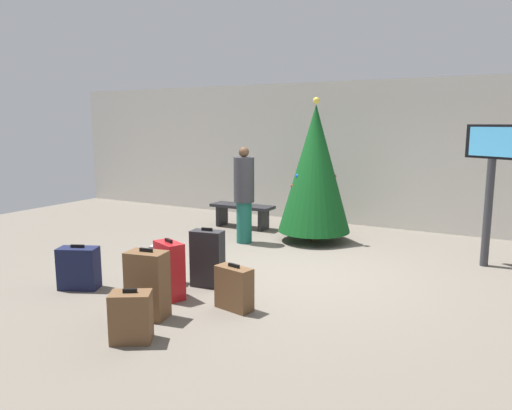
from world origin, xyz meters
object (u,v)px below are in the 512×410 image
object	(u,v)px
waiting_bench	(242,211)
traveller_0	(244,193)
suitcase_4	(234,288)
suitcase_0	(207,259)
suitcase_1	(170,270)
holiday_tree	(315,169)
suitcase_3	(131,317)
suitcase_5	(79,268)
flight_info_kiosk	(491,169)
suitcase_2	(147,285)
suitcase_6	(164,264)

from	to	relation	value
waiting_bench	traveller_0	xyz separation A→B (m)	(0.69, -1.10, 0.56)
waiting_bench	suitcase_4	xyz separation A→B (m)	(2.22, -3.94, -0.10)
suitcase_0	suitcase_1	size ratio (longest dim) A/B	1.06
holiday_tree	suitcase_3	bearing A→B (deg)	-89.78
waiting_bench	suitcase_5	bearing A→B (deg)	-89.23
flight_info_kiosk	suitcase_2	bearing A→B (deg)	-127.94
suitcase_0	suitcase_5	size ratio (longest dim) A/B	1.34
flight_info_kiosk	suitcase_4	size ratio (longest dim) A/B	3.89
flight_info_kiosk	suitcase_3	bearing A→B (deg)	-122.10
suitcase_2	flight_info_kiosk	bearing A→B (deg)	52.06
suitcase_3	suitcase_5	world-z (taller)	suitcase_5
traveller_0	suitcase_0	world-z (taller)	traveller_0
holiday_tree	traveller_0	bearing A→B (deg)	-145.38
flight_info_kiosk	suitcase_1	bearing A→B (deg)	-134.19
suitcase_2	suitcase_4	size ratio (longest dim) A/B	1.45
suitcase_4	suitcase_5	distance (m)	2.19
holiday_tree	flight_info_kiosk	xyz separation A→B (m)	(2.89, -0.22, 0.14)
suitcase_3	suitcase_5	distance (m)	1.91
suitcase_4	traveller_0	bearing A→B (deg)	118.27
suitcase_2	suitcase_6	xyz separation A→B (m)	(-0.62, 1.04, -0.12)
flight_info_kiosk	suitcase_6	distance (m)	4.95
holiday_tree	suitcase_6	bearing A→B (deg)	-105.23
flight_info_kiosk	suitcase_6	bearing A→B (deg)	-141.57
suitcase_4	suitcase_6	distance (m)	1.39
waiting_bench	flight_info_kiosk	bearing A→B (deg)	-7.26
suitcase_5	suitcase_4	bearing A→B (deg)	9.64
waiting_bench	traveller_0	size ratio (longest dim) A/B	0.77
suitcase_1	suitcase_0	bearing A→B (deg)	74.56
traveller_0	suitcase_1	xyz separation A→B (m)	(0.63, -2.90, -0.56)
suitcase_1	suitcase_2	xyz separation A→B (m)	(0.18, -0.61, 0.02)
suitcase_3	suitcase_6	bearing A→B (deg)	119.22
suitcase_3	suitcase_6	xyz separation A→B (m)	(-0.89, 1.59, 0.01)
suitcase_1	suitcase_5	bearing A→B (deg)	-166.30
holiday_tree	suitcase_6	world-z (taller)	holiday_tree
suitcase_0	suitcase_3	world-z (taller)	suitcase_0
holiday_tree	suitcase_5	size ratio (longest dim) A/B	4.40
traveller_0	suitcase_3	size ratio (longest dim) A/B	3.19
suitcase_0	suitcase_6	world-z (taller)	suitcase_0
flight_info_kiosk	suitcase_6	xyz separation A→B (m)	(-3.76, -2.98, -1.22)
traveller_0	suitcase_1	size ratio (longest dim) A/B	2.32
waiting_bench	suitcase_0	world-z (taller)	suitcase_0
flight_info_kiosk	suitcase_2	size ratio (longest dim) A/B	2.68
suitcase_1	suitcase_2	bearing A→B (deg)	-73.35
suitcase_2	suitcase_6	distance (m)	1.22
waiting_bench	suitcase_6	xyz separation A→B (m)	(0.88, -3.57, -0.09)
suitcase_4	suitcase_5	world-z (taller)	suitcase_5
suitcase_1	suitcase_3	world-z (taller)	suitcase_1
suitcase_2	suitcase_5	world-z (taller)	suitcase_2
waiting_bench	traveller_0	world-z (taller)	traveller_0
flight_info_kiosk	suitcase_5	size ratio (longest dim) A/B	3.60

